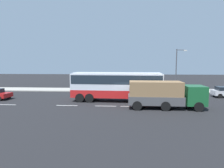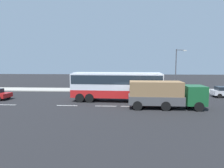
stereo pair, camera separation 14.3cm
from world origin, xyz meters
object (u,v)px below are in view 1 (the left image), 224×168
cargo_truck (164,94)px  street_lamp (177,67)px  pedestrian_near_curb (141,86)px  coach_bus (116,84)px  pedestrian_at_crossing (98,85)px

cargo_truck → street_lamp: bearing=70.5°
pedestrian_near_curb → coach_bus: bearing=-44.3°
coach_bus → pedestrian_at_crossing: bearing=115.8°
coach_bus → street_lamp: bearing=42.6°
cargo_truck → pedestrian_at_crossing: (-8.70, 11.66, -0.39)m
coach_bus → street_lamp: street_lamp is taller
pedestrian_near_curb → street_lamp: street_lamp is taller
cargo_truck → pedestrian_near_curb: size_ratio=5.00×
street_lamp → coach_bus: bearing=-140.0°
coach_bus → pedestrian_at_crossing: coach_bus is taller
pedestrian_at_crossing → street_lamp: (13.06, -0.08, 2.94)m
coach_bus → pedestrian_at_crossing: size_ratio=6.43×
street_lamp → cargo_truck: bearing=-110.6°
cargo_truck → street_lamp: 12.63m
coach_bus → street_lamp: (9.58, 8.03, 1.88)m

